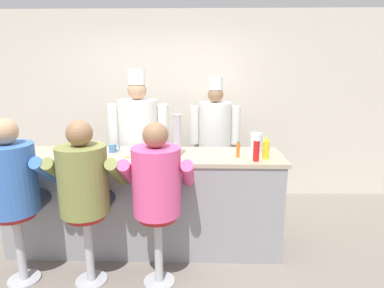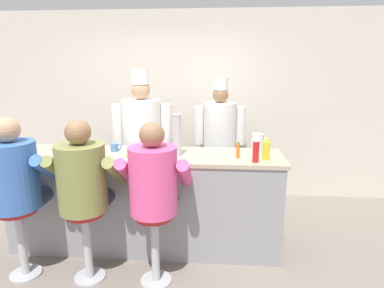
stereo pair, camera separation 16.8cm
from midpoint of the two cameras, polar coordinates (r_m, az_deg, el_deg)
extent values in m
plane|color=slate|center=(3.47, -7.69, -20.00)|extent=(20.00, 20.00, 0.00)
cube|color=beige|center=(4.81, -3.45, 6.79)|extent=(10.00, 0.06, 2.70)
cube|color=gray|center=(3.52, -6.80, -10.22)|extent=(2.79, 0.64, 1.00)
cube|color=tan|center=(3.34, -7.05, -2.06)|extent=(2.84, 0.67, 0.04)
cylinder|color=red|center=(3.08, 12.81, -1.36)|extent=(0.06, 0.06, 0.20)
cone|color=white|center=(3.05, 12.93, 0.90)|extent=(0.05, 0.05, 0.05)
cylinder|color=yellow|center=(3.18, 14.52, -1.18)|extent=(0.07, 0.07, 0.17)
cone|color=yellow|center=(3.16, 14.64, 0.82)|extent=(0.05, 0.05, 0.05)
cylinder|color=orange|center=(3.19, 9.66, -1.17)|extent=(0.04, 0.04, 0.15)
cylinder|color=#287F2D|center=(3.17, 9.72, 0.21)|extent=(0.02, 0.02, 0.01)
cylinder|color=silver|center=(3.41, 12.93, 0.12)|extent=(0.12, 0.12, 0.20)
cube|color=silver|center=(3.42, 14.14, 0.26)|extent=(0.01, 0.01, 0.12)
cylinder|color=white|center=(3.18, -9.77, -2.40)|extent=(0.22, 0.22, 0.02)
ellipsoid|color=#E0BC60|center=(3.18, -9.79, -2.01)|extent=(0.10, 0.08, 0.03)
cylinder|color=white|center=(3.59, -18.56, -0.77)|extent=(0.16, 0.16, 0.06)
cylinder|color=#4C7AB2|center=(3.49, -12.32, -0.56)|extent=(0.08, 0.08, 0.08)
torus|color=#4C7AB2|center=(3.47, -11.49, -0.51)|extent=(0.06, 0.01, 0.06)
cylinder|color=#B7BABF|center=(3.20, -1.13, 1.49)|extent=(0.08, 0.08, 0.41)
cylinder|color=silver|center=(3.16, -1.15, 5.22)|extent=(0.09, 0.09, 0.01)
cube|color=silver|center=(3.24, -4.36, -1.11)|extent=(0.11, 0.06, 0.11)
cube|color=black|center=(3.21, -4.45, -1.26)|extent=(0.06, 0.01, 0.04)
cylinder|color=#B2B5BA|center=(3.58, -26.16, -19.98)|extent=(0.28, 0.28, 0.02)
cylinder|color=#B2B5BA|center=(3.42, -26.74, -15.29)|extent=(0.07, 0.07, 0.64)
cylinder|color=red|center=(3.29, -27.33, -10.39)|extent=(0.33, 0.33, 0.05)
cylinder|color=#33384C|center=(3.49, -27.09, -8.27)|extent=(0.16, 0.42, 0.16)
cylinder|color=#33384C|center=(3.39, -24.00, -8.59)|extent=(0.16, 0.42, 0.16)
cylinder|color=#3866B7|center=(3.18, -27.95, -5.00)|extent=(0.42, 0.42, 0.60)
cylinder|color=#3866B7|center=(3.14, -22.73, -4.11)|extent=(0.11, 0.46, 0.37)
sphere|color=tan|center=(3.09, -28.78, 2.26)|extent=(0.22, 0.22, 0.22)
cylinder|color=#B2B5BA|center=(3.34, -16.20, -21.74)|extent=(0.28, 0.28, 0.02)
cylinder|color=#B2B5BA|center=(3.16, -16.61, -16.79)|extent=(0.07, 0.07, 0.64)
cylinder|color=red|center=(3.02, -17.01, -11.56)|extent=(0.33, 0.33, 0.05)
cylinder|color=#33384C|center=(3.21, -17.47, -9.21)|extent=(0.16, 0.42, 0.16)
cylinder|color=#33384C|center=(3.14, -13.89, -9.49)|extent=(0.16, 0.42, 0.16)
cylinder|color=olive|center=(2.90, -17.44, -5.79)|extent=(0.42, 0.42, 0.59)
cylinder|color=olive|center=(3.10, -21.21, -4.29)|extent=(0.11, 0.45, 0.36)
cylinder|color=olive|center=(2.91, -11.81, -4.75)|extent=(0.11, 0.45, 0.36)
sphere|color=#8C6647|center=(2.80, -18.02, 2.04)|extent=(0.22, 0.22, 0.22)
cylinder|color=#B2B5BA|center=(3.19, -4.77, -22.99)|extent=(0.28, 0.28, 0.02)
cylinder|color=#B2B5BA|center=(3.01, -4.90, -17.89)|extent=(0.07, 0.07, 0.64)
cylinder|color=red|center=(2.86, -5.03, -12.44)|extent=(0.33, 0.33, 0.05)
cylinder|color=#33384C|center=(3.04, -6.34, -9.98)|extent=(0.15, 0.41, 0.15)
cylinder|color=#33384C|center=(3.01, -2.45, -10.15)|extent=(0.15, 0.41, 0.15)
cylinder|color=#E54C8C|center=(2.73, -5.17, -6.48)|extent=(0.41, 0.41, 0.58)
cylinder|color=#E54C8C|center=(2.88, -9.88, -4.95)|extent=(0.11, 0.44, 0.35)
cylinder|color=#E54C8C|center=(2.80, 0.45, -5.28)|extent=(0.11, 0.44, 0.35)
sphere|color=#8C6647|center=(2.63, -5.35, 1.67)|extent=(0.21, 0.21, 0.21)
cube|color=#232328|center=(4.17, -7.36, -7.30)|extent=(0.36, 0.20, 0.87)
cube|color=white|center=(4.06, -7.59, -5.26)|extent=(0.33, 0.02, 0.52)
cylinder|color=white|center=(3.96, -7.69, 3.09)|extent=(0.47, 0.47, 0.66)
sphere|color=tan|center=(3.91, -7.89, 9.46)|extent=(0.23, 0.23, 0.23)
cylinder|color=white|center=(3.90, -7.96, 11.77)|extent=(0.20, 0.20, 0.18)
cylinder|color=white|center=(4.04, -11.90, 3.07)|extent=(0.13, 0.13, 0.56)
cylinder|color=white|center=(3.91, -3.34, 3.01)|extent=(0.13, 0.13, 0.56)
cube|color=#232328|center=(4.62, 5.85, -5.47)|extent=(0.34, 0.19, 0.82)
cube|color=white|center=(4.52, 5.91, -3.71)|extent=(0.31, 0.02, 0.49)
cylinder|color=white|center=(4.44, 6.07, 3.35)|extent=(0.45, 0.45, 0.62)
sphere|color=#8C6647|center=(4.39, 6.20, 8.68)|extent=(0.21, 0.21, 0.21)
cylinder|color=white|center=(4.38, 6.25, 10.62)|extent=(0.19, 0.19, 0.17)
cylinder|color=white|center=(4.45, 2.39, 3.37)|extent=(0.12, 0.12, 0.52)
cylinder|color=white|center=(4.46, 9.74, 3.23)|extent=(0.12, 0.12, 0.52)
camera|label=1|loc=(0.08, -88.51, 0.36)|focal=30.00mm
camera|label=2|loc=(0.08, 91.49, -0.36)|focal=30.00mm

